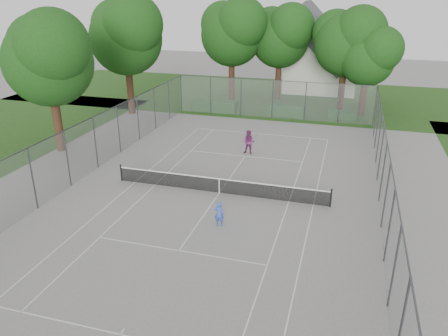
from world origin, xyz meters
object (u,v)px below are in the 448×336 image
(house, at_px, (322,56))
(woman_player, at_px, (249,142))
(tennis_net, at_px, (219,185))
(girl_player, at_px, (219,214))

(house, bearing_deg, woman_player, -97.62)
(house, xyz_separation_m, woman_player, (-3.11, -23.26, -3.16))
(house, relative_size, woman_player, 5.69)
(tennis_net, bearing_deg, house, 83.87)
(tennis_net, relative_size, girl_player, 9.71)
(house, xyz_separation_m, girl_player, (-2.15, -33.88, -3.38))
(woman_player, bearing_deg, house, 86.29)
(girl_player, xyz_separation_m, woman_player, (-0.96, 10.62, 0.22))
(woman_player, bearing_deg, girl_player, -80.92)
(house, height_order, woman_player, house)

